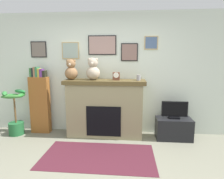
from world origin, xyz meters
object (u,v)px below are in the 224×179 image
object	(u,v)px
bookshelf	(40,102)
candle_jar	(139,78)
teddy_bear_cream	(71,70)
mantel_clock	(116,76)
potted_plant	(15,116)
television	(175,110)
tv_stand	(174,128)
fireplace	(105,108)
teddy_bear_grey	(93,70)

from	to	relation	value
bookshelf	candle_jar	xyz separation A→B (m)	(2.13, -0.06, 0.57)
teddy_bear_cream	mantel_clock	bearing A→B (deg)	-0.07
candle_jar	mantel_clock	world-z (taller)	mantel_clock
potted_plant	television	world-z (taller)	potted_plant
potted_plant	television	distance (m)	3.35
tv_stand	television	xyz separation A→B (m)	(0.00, -0.00, 0.38)
fireplace	tv_stand	world-z (taller)	fireplace
fireplace	teddy_bear_cream	bearing A→B (deg)	-178.50
bookshelf	tv_stand	distance (m)	2.90
bookshelf	television	distance (m)	2.87
tv_stand	teddy_bear_grey	distance (m)	2.04
fireplace	potted_plant	size ratio (longest dim) A/B	1.72
bookshelf	candle_jar	size ratio (longest dim) A/B	12.99
potted_plant	teddy_bear_grey	distance (m)	1.96
bookshelf	mantel_clock	distance (m)	1.78
mantel_clock	teddy_bear_grey	xyz separation A→B (m)	(-0.48, 0.00, 0.12)
television	candle_jar	distance (m)	0.98
tv_stand	teddy_bear_grey	bearing A→B (deg)	178.71
tv_stand	candle_jar	world-z (taller)	candle_jar
candle_jar	tv_stand	bearing A→B (deg)	-2.98
bookshelf	television	xyz separation A→B (m)	(2.86, -0.10, -0.08)
potted_plant	teddy_bear_cream	xyz separation A→B (m)	(1.23, 0.12, 0.98)
television	candle_jar	size ratio (longest dim) A/B	4.63
potted_plant	television	xyz separation A→B (m)	(3.34, 0.08, 0.19)
bookshelf	teddy_bear_grey	bearing A→B (deg)	-2.97
mantel_clock	teddy_bear_grey	bearing A→B (deg)	179.86
potted_plant	teddy_bear_cream	bearing A→B (deg)	5.41
tv_stand	mantel_clock	world-z (taller)	mantel_clock
fireplace	potted_plant	world-z (taller)	fireplace
bookshelf	teddy_bear_grey	world-z (taller)	teddy_bear_grey
tv_stand	teddy_bear_grey	world-z (taller)	teddy_bear_grey
mantel_clock	candle_jar	bearing A→B (deg)	0.22
television	fireplace	bearing A→B (deg)	177.70
fireplace	bookshelf	world-z (taller)	bookshelf
candle_jar	television	bearing A→B (deg)	-3.08
fireplace	candle_jar	world-z (taller)	candle_jar
candle_jar	teddy_bear_grey	world-z (taller)	teddy_bear_grey
teddy_bear_cream	teddy_bear_grey	xyz separation A→B (m)	(0.46, -0.00, 0.01)
bookshelf	teddy_bear_cream	world-z (taller)	teddy_bear_cream
bookshelf	television	bearing A→B (deg)	-2.03
teddy_bear_cream	teddy_bear_grey	world-z (taller)	teddy_bear_grey
teddy_bear_cream	teddy_bear_grey	bearing A→B (deg)	-0.00
candle_jar	potted_plant	bearing A→B (deg)	-177.44
tv_stand	television	world-z (taller)	television
fireplace	bookshelf	xyz separation A→B (m)	(-1.44, 0.04, 0.08)
bookshelf	mantel_clock	xyz separation A→B (m)	(1.68, -0.06, 0.60)
television	candle_jar	world-z (taller)	candle_jar
tv_stand	candle_jar	xyz separation A→B (m)	(-0.73, 0.04, 1.03)
bookshelf	tv_stand	world-z (taller)	bookshelf
tv_stand	teddy_bear_grey	xyz separation A→B (m)	(-1.66, 0.04, 1.18)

